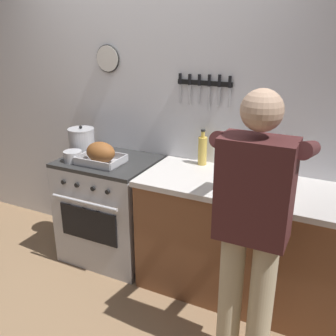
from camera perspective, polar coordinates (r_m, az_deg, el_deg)
wall_back at (r=3.24m, az=-2.46°, el=9.33°), size 6.00×0.13×2.60m
counter_block at (r=2.86m, az=16.38°, el=-11.47°), size 2.03×0.65×0.90m
stove at (r=3.33m, az=-8.57°, el=-6.04°), size 0.76×0.67×0.90m
person_cook at (r=2.11m, az=12.65°, el=-7.68°), size 0.51×0.63×1.66m
roasting_pan at (r=3.05m, az=-10.06°, el=2.08°), size 0.35×0.26×0.18m
stock_pot at (r=3.33m, az=-12.81°, el=4.00°), size 0.22×0.22×0.24m
saucepan at (r=3.16m, az=-14.08°, el=1.71°), size 0.15×0.15×0.09m
cutting_board at (r=2.61m, az=14.01°, el=-3.13°), size 0.36×0.24×0.02m
bottle_cooking_oil at (r=2.99m, az=5.20°, el=2.71°), size 0.07×0.07×0.28m
bottle_wine_red at (r=2.79m, az=13.87°, el=1.32°), size 0.08×0.08×0.33m
bottle_dish_soap at (r=2.77m, az=12.29°, el=0.18°), size 0.07×0.07×0.21m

